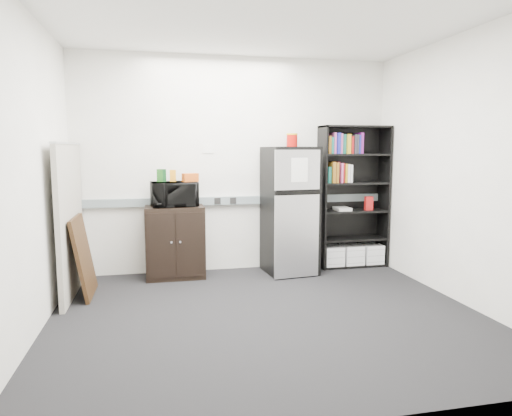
{
  "coord_description": "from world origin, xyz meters",
  "views": [
    {
      "loc": [
        -0.98,
        -4.0,
        1.55
      ],
      "look_at": [
        0.08,
        0.9,
        0.9
      ],
      "focal_mm": 32.0,
      "sensor_mm": 36.0,
      "label": 1
    }
  ],
  "objects_px": {
    "bookshelf": "(353,198)",
    "microwave": "(174,194)",
    "refrigerator": "(290,211)",
    "cubicle_partition": "(70,219)",
    "cabinet": "(175,242)"
  },
  "relations": [
    {
      "from": "cabinet",
      "to": "refrigerator",
      "type": "height_order",
      "value": "refrigerator"
    },
    {
      "from": "bookshelf",
      "to": "refrigerator",
      "type": "distance_m",
      "value": 0.92
    },
    {
      "from": "cabinet",
      "to": "refrigerator",
      "type": "bearing_deg",
      "value": -3.23
    },
    {
      "from": "bookshelf",
      "to": "microwave",
      "type": "distance_m",
      "value": 2.33
    },
    {
      "from": "microwave",
      "to": "cubicle_partition",
      "type": "bearing_deg",
      "value": -166.93
    },
    {
      "from": "bookshelf",
      "to": "cubicle_partition",
      "type": "relative_size",
      "value": 1.14
    },
    {
      "from": "cubicle_partition",
      "to": "microwave",
      "type": "distance_m",
      "value": 1.19
    },
    {
      "from": "cubicle_partition",
      "to": "refrigerator",
      "type": "height_order",
      "value": "cubicle_partition"
    },
    {
      "from": "cabinet",
      "to": "microwave",
      "type": "bearing_deg",
      "value": -90.0
    },
    {
      "from": "cubicle_partition",
      "to": "cabinet",
      "type": "height_order",
      "value": "cubicle_partition"
    },
    {
      "from": "bookshelf",
      "to": "refrigerator",
      "type": "xyz_separation_m",
      "value": [
        -0.91,
        -0.14,
        -0.12
      ]
    },
    {
      "from": "cubicle_partition",
      "to": "microwave",
      "type": "height_order",
      "value": "cubicle_partition"
    },
    {
      "from": "bookshelf",
      "to": "microwave",
      "type": "bearing_deg",
      "value": -178.02
    },
    {
      "from": "cabinet",
      "to": "refrigerator",
      "type": "xyz_separation_m",
      "value": [
        1.42,
        -0.08,
        0.35
      ]
    },
    {
      "from": "cubicle_partition",
      "to": "microwave",
      "type": "xyz_separation_m",
      "value": [
        1.1,
        0.4,
        0.21
      ]
    }
  ]
}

